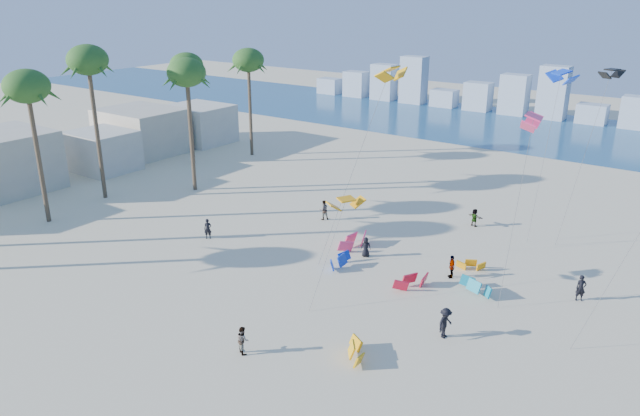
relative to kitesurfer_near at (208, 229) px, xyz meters
The scene contains 10 objects.
ground 16.37m from the kitesurfer_near, 62.89° to the right, with size 220.00×220.00×0.00m, color beige.
ocean 57.93m from the kitesurfer_near, 82.61° to the left, with size 220.00×220.00×0.00m, color navy.
kitesurfer_near is the anchor object (origin of this frame).
kitesurfer_mid 17.42m from the kitesurfer_near, 37.85° to the right, with size 0.80×0.62×1.65m, color gray.
kitesurfers_far 18.09m from the kitesurfer_near, 18.56° to the left, with size 23.52×19.22×1.92m.
grounded_kites 16.04m from the kitesurfer_near, ahead, with size 13.43×17.10×1.06m.
flying_kites 27.19m from the kitesurfer_near, 21.16° to the left, with size 26.80×26.75×14.79m.
palm_row 18.38m from the kitesurfer_near, behind, with size 11.50×44.80×14.89m.
beachfront_buildings 27.04m from the kitesurfer_near, 166.58° to the left, with size 11.50×43.00×6.00m.
distant_skyline 67.77m from the kitesurfer_near, 84.69° to the left, with size 85.00×3.00×8.40m.
Camera 1 is at (26.96, -17.34, 19.47)m, focal length 33.52 mm.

